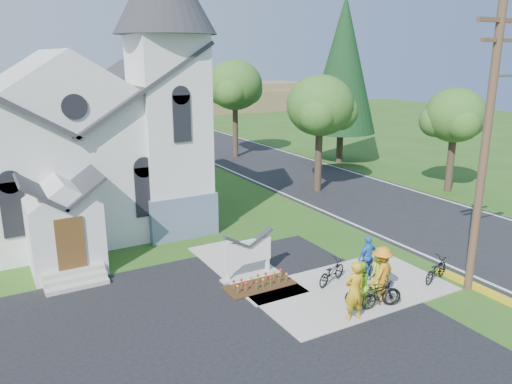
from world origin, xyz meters
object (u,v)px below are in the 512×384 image
church_sign (248,252)px  bike_1 (380,295)px  bike_0 (332,272)px  bike_3 (366,270)px  cyclist_0 (354,291)px  cyclist_4 (380,270)px  bike_4 (436,269)px  utility_pole (487,140)px  cyclist_2 (368,257)px  cyclist_3 (381,273)px  cyclist_1 (359,285)px  bike_2 (373,292)px

church_sign → bike_1: size_ratio=1.50×
bike_0 → bike_3: (1.18, -0.53, 0.03)m
cyclist_0 → cyclist_4: size_ratio=1.18×
bike_1 → bike_4: (3.24, 0.53, -0.01)m
church_sign → cyclist_4: (3.38, -3.41, -0.15)m
bike_4 → cyclist_4: bearing=65.5°
church_sign → utility_pole: (6.56, -4.70, 4.38)m
bike_1 → cyclist_4: size_ratio=0.89×
cyclist_2 → cyclist_3: size_ratio=0.85×
utility_pole → cyclist_1: 6.47m
cyclist_0 → bike_0: 2.68m
cyclist_1 → cyclist_3: size_ratio=0.86×
church_sign → cyclist_4: size_ratio=1.33×
cyclist_0 → bike_2: bearing=-156.9°
cyclist_1 → cyclist_3: 1.06m
bike_1 → cyclist_2: (1.21, 2.01, 0.38)m
cyclist_3 → bike_3: (0.53, 1.32, -0.50)m
bike_4 → bike_0: bearing=46.1°
utility_pole → cyclist_3: (-3.51, 0.86, -4.39)m
bike_1 → bike_0: bearing=13.5°
bike_3 → cyclist_3: bearing=145.1°
cyclist_1 → cyclist_2: cyclist_1 is taller
cyclist_4 → bike_0: bearing=-63.0°
utility_pole → bike_2: size_ratio=5.25×
cyclist_0 → cyclist_4: bearing=-147.0°
bike_1 → bike_2: 0.26m
utility_pole → cyclist_3: 5.69m
cyclist_1 → bike_3: size_ratio=1.08×
cyclist_3 → cyclist_4: cyclist_3 is taller
bike_4 → bike_1: bearing=82.0°
bike_2 → cyclist_4: size_ratio=1.15×
cyclist_3 → cyclist_1: bearing=-12.1°
bike_0 → bike_2: bearing=161.7°
utility_pole → bike_4: size_ratio=6.10×
bike_3 → cyclist_4: 0.99m
cyclist_0 → cyclist_3: cyclist_0 is taller
bike_4 → cyclist_0: bearing=81.1°
cyclist_3 → utility_pole: bearing=148.8°
bike_0 → bike_3: bearing=-135.4°
cyclist_3 → cyclist_4: 0.56m
cyclist_2 → cyclist_3: 1.79m
cyclist_4 → bike_4: size_ratio=1.01×
utility_pole → bike_0: bearing=146.9°
church_sign → bike_2: size_ratio=1.16×
cyclist_0 → bike_3: bearing=-132.8°
utility_pole → bike_2: bearing=171.2°
church_sign → bike_4: 7.00m
utility_pole → bike_4: utility_pole is taller
bike_0 → cyclist_1: (-0.40, -1.96, 0.40)m
utility_pole → cyclist_0: bearing=176.7°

